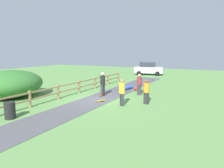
{
  "coord_description": "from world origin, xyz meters",
  "views": [
    {
      "loc": [
        7.77,
        -12.52,
        3.53
      ],
      "look_at": [
        0.49,
        1.4,
        1.0
      ],
      "focal_mm": 32.55,
      "sensor_mm": 36.0,
      "label": 1
    }
  ],
  "objects_px": {
    "bush_large": "(10,84)",
    "skater_riding": "(103,83)",
    "bystander_orange": "(146,91)",
    "parked_car_silver": "(149,69)",
    "bystander_maroon": "(139,83)",
    "skater_fallen": "(127,88)",
    "trash_bin": "(10,110)",
    "bystander_yellow": "(122,91)",
    "skateboard_loose": "(101,101)"
  },
  "relations": [
    {
      "from": "bush_large",
      "to": "trash_bin",
      "type": "xyz_separation_m",
      "value": [
        4.57,
        -3.37,
        -0.6
      ]
    },
    {
      "from": "skateboard_loose",
      "to": "bystander_orange",
      "type": "xyz_separation_m",
      "value": [
        2.99,
        0.92,
        0.84
      ]
    },
    {
      "from": "bush_large",
      "to": "bystander_orange",
      "type": "height_order",
      "value": "bush_large"
    },
    {
      "from": "bush_large",
      "to": "skater_fallen",
      "type": "xyz_separation_m",
      "value": [
        6.86,
        6.94,
        -0.85
      ]
    },
    {
      "from": "skater_riding",
      "to": "skateboard_loose",
      "type": "relative_size",
      "value": 2.29
    },
    {
      "from": "bystander_maroon",
      "to": "skateboard_loose",
      "type": "bearing_deg",
      "value": -114.71
    },
    {
      "from": "bush_large",
      "to": "skater_fallen",
      "type": "distance_m",
      "value": 9.8
    },
    {
      "from": "skater_riding",
      "to": "parked_car_silver",
      "type": "height_order",
      "value": "parked_car_silver"
    },
    {
      "from": "skater_fallen",
      "to": "skateboard_loose",
      "type": "xyz_separation_m",
      "value": [
        0.13,
        -4.96,
        -0.11
      ]
    },
    {
      "from": "trash_bin",
      "to": "skater_fallen",
      "type": "distance_m",
      "value": 10.57
    },
    {
      "from": "bush_large",
      "to": "skateboard_loose",
      "type": "relative_size",
      "value": 6.36
    },
    {
      "from": "skater_fallen",
      "to": "parked_car_silver",
      "type": "distance_m",
      "value": 12.89
    },
    {
      "from": "bystander_orange",
      "to": "bystander_maroon",
      "type": "height_order",
      "value": "bystander_maroon"
    },
    {
      "from": "skater_fallen",
      "to": "skateboard_loose",
      "type": "height_order",
      "value": "skater_fallen"
    },
    {
      "from": "bush_large",
      "to": "parked_car_silver",
      "type": "xyz_separation_m",
      "value": [
        4.86,
        19.66,
        -0.09
      ]
    },
    {
      "from": "bush_large",
      "to": "bystander_maroon",
      "type": "xyz_separation_m",
      "value": [
        8.57,
        5.41,
        -0.09
      ]
    },
    {
      "from": "skateboard_loose",
      "to": "bystander_maroon",
      "type": "distance_m",
      "value": 3.87
    },
    {
      "from": "skateboard_loose",
      "to": "bystander_orange",
      "type": "bearing_deg",
      "value": 17.12
    },
    {
      "from": "trash_bin",
      "to": "parked_car_silver",
      "type": "bearing_deg",
      "value": 89.28
    },
    {
      "from": "bush_large",
      "to": "bystander_orange",
      "type": "xyz_separation_m",
      "value": [
        9.98,
        2.91,
        -0.13
      ]
    },
    {
      "from": "skater_riding",
      "to": "skater_fallen",
      "type": "height_order",
      "value": "skater_riding"
    },
    {
      "from": "skater_riding",
      "to": "skateboard_loose",
      "type": "bearing_deg",
      "value": -63.16
    },
    {
      "from": "bystander_orange",
      "to": "parked_car_silver",
      "type": "xyz_separation_m",
      "value": [
        -5.13,
        16.75,
        0.04
      ]
    },
    {
      "from": "bush_large",
      "to": "skater_riding",
      "type": "distance_m",
      "value": 7.15
    },
    {
      "from": "bystander_orange",
      "to": "bystander_maroon",
      "type": "distance_m",
      "value": 2.88
    },
    {
      "from": "parked_car_silver",
      "to": "bush_large",
      "type": "bearing_deg",
      "value": -103.87
    },
    {
      "from": "skater_riding",
      "to": "bystander_yellow",
      "type": "xyz_separation_m",
      "value": [
        2.59,
        -1.96,
        -0.08
      ]
    },
    {
      "from": "trash_bin",
      "to": "parked_car_silver",
      "type": "height_order",
      "value": "parked_car_silver"
    },
    {
      "from": "skateboard_loose",
      "to": "bystander_orange",
      "type": "height_order",
      "value": "bystander_orange"
    },
    {
      "from": "skater_fallen",
      "to": "bystander_orange",
      "type": "height_order",
      "value": "bystander_orange"
    },
    {
      "from": "bystander_orange",
      "to": "parked_car_silver",
      "type": "bearing_deg",
      "value": 107.02
    },
    {
      "from": "bystander_yellow",
      "to": "parked_car_silver",
      "type": "xyz_separation_m",
      "value": [
        -3.86,
        17.92,
        -0.02
      ]
    },
    {
      "from": "skater_riding",
      "to": "bystander_orange",
      "type": "bearing_deg",
      "value": -11.55
    },
    {
      "from": "skater_fallen",
      "to": "bystander_orange",
      "type": "distance_m",
      "value": 5.15
    },
    {
      "from": "bush_large",
      "to": "bystander_yellow",
      "type": "xyz_separation_m",
      "value": [
        8.71,
        1.74,
        -0.07
      ]
    },
    {
      "from": "skateboard_loose",
      "to": "bystander_maroon",
      "type": "xyz_separation_m",
      "value": [
        1.58,
        3.43,
        0.87
      ]
    },
    {
      "from": "bystander_orange",
      "to": "bystander_yellow",
      "type": "distance_m",
      "value": 1.73
    },
    {
      "from": "skater_riding",
      "to": "bystander_yellow",
      "type": "relative_size",
      "value": 1.05
    },
    {
      "from": "bystander_yellow",
      "to": "bush_large",
      "type": "bearing_deg",
      "value": -168.72
    },
    {
      "from": "bush_large",
      "to": "skater_riding",
      "type": "relative_size",
      "value": 2.78
    },
    {
      "from": "bush_large",
      "to": "bystander_yellow",
      "type": "relative_size",
      "value": 2.93
    },
    {
      "from": "skater_fallen",
      "to": "parked_car_silver",
      "type": "bearing_deg",
      "value": 98.97
    },
    {
      "from": "trash_bin",
      "to": "bystander_maroon",
      "type": "xyz_separation_m",
      "value": [
        4.0,
        8.79,
        0.51
      ]
    },
    {
      "from": "bystander_maroon",
      "to": "skater_riding",
      "type": "bearing_deg",
      "value": -144.9
    },
    {
      "from": "skateboard_loose",
      "to": "bystander_yellow",
      "type": "relative_size",
      "value": 0.46
    },
    {
      "from": "skater_riding",
      "to": "bystander_yellow",
      "type": "height_order",
      "value": "skater_riding"
    },
    {
      "from": "skater_riding",
      "to": "bystander_maroon",
      "type": "bearing_deg",
      "value": 35.1
    },
    {
      "from": "trash_bin",
      "to": "skateboard_loose",
      "type": "relative_size",
      "value": 1.1
    },
    {
      "from": "bush_large",
      "to": "trash_bin",
      "type": "relative_size",
      "value": 5.78
    },
    {
      "from": "skater_riding",
      "to": "bystander_orange",
      "type": "height_order",
      "value": "skater_riding"
    }
  ]
}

